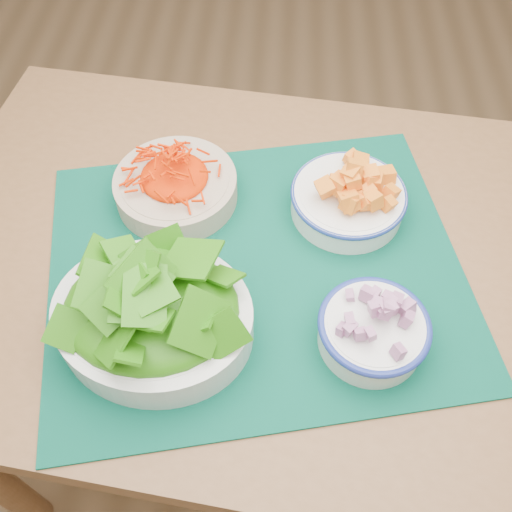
{
  "coord_description": "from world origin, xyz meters",
  "views": [
    {
      "loc": [
        -0.09,
        -0.71,
        1.45
      ],
      "look_at": [
        -0.11,
        -0.24,
        0.78
      ],
      "focal_mm": 40.0,
      "sensor_mm": 36.0,
      "label": 1
    }
  ],
  "objects_px": {
    "table": "(272,291)",
    "carrot_bowl": "(175,183)",
    "onion_bowl": "(374,328)",
    "squash_bowl": "(349,192)",
    "placemat": "(256,269)",
    "lettuce_bowl": "(151,307)"
  },
  "relations": [
    {
      "from": "lettuce_bowl",
      "to": "onion_bowl",
      "type": "height_order",
      "value": "lettuce_bowl"
    },
    {
      "from": "carrot_bowl",
      "to": "onion_bowl",
      "type": "height_order",
      "value": "onion_bowl"
    },
    {
      "from": "carrot_bowl",
      "to": "table",
      "type": "bearing_deg",
      "value": -32.08
    },
    {
      "from": "placemat",
      "to": "carrot_bowl",
      "type": "height_order",
      "value": "carrot_bowl"
    },
    {
      "from": "carrot_bowl",
      "to": "onion_bowl",
      "type": "distance_m",
      "value": 0.38
    },
    {
      "from": "table",
      "to": "carrot_bowl",
      "type": "distance_m",
      "value": 0.24
    },
    {
      "from": "placemat",
      "to": "squash_bowl",
      "type": "relative_size",
      "value": 2.79
    },
    {
      "from": "placemat",
      "to": "lettuce_bowl",
      "type": "distance_m",
      "value": 0.18
    },
    {
      "from": "carrot_bowl",
      "to": "onion_bowl",
      "type": "relative_size",
      "value": 1.29
    },
    {
      "from": "table",
      "to": "onion_bowl",
      "type": "relative_size",
      "value": 7.72
    },
    {
      "from": "carrot_bowl",
      "to": "squash_bowl",
      "type": "relative_size",
      "value": 0.91
    },
    {
      "from": "squash_bowl",
      "to": "onion_bowl",
      "type": "relative_size",
      "value": 1.41
    },
    {
      "from": "carrot_bowl",
      "to": "squash_bowl",
      "type": "height_order",
      "value": "squash_bowl"
    },
    {
      "from": "table",
      "to": "lettuce_bowl",
      "type": "relative_size",
      "value": 3.95
    },
    {
      "from": "carrot_bowl",
      "to": "lettuce_bowl",
      "type": "height_order",
      "value": "lettuce_bowl"
    },
    {
      "from": "squash_bowl",
      "to": "onion_bowl",
      "type": "bearing_deg",
      "value": -84.37
    },
    {
      "from": "squash_bowl",
      "to": "onion_bowl",
      "type": "height_order",
      "value": "squash_bowl"
    },
    {
      "from": "table",
      "to": "lettuce_bowl",
      "type": "bearing_deg",
      "value": -130.34
    },
    {
      "from": "table",
      "to": "onion_bowl",
      "type": "xyz_separation_m",
      "value": [
        0.13,
        -0.14,
        0.15
      ]
    },
    {
      "from": "carrot_bowl",
      "to": "squash_bowl",
      "type": "xyz_separation_m",
      "value": [
        0.27,
        -0.01,
        0.01
      ]
    },
    {
      "from": "table",
      "to": "squash_bowl",
      "type": "distance_m",
      "value": 0.21
    },
    {
      "from": "lettuce_bowl",
      "to": "carrot_bowl",
      "type": "bearing_deg",
      "value": 100.65
    }
  ]
}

